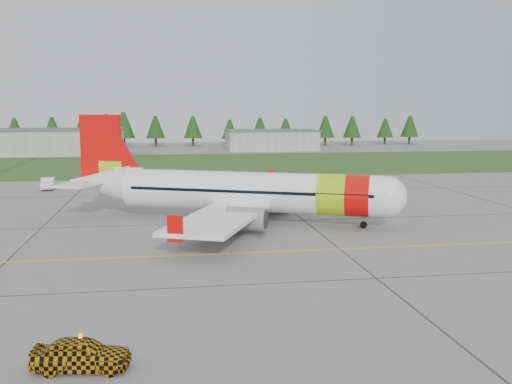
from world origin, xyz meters
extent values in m
plane|color=gray|center=(0.00, 0.00, 0.00)|extent=(320.00, 320.00, 0.00)
cylinder|color=white|center=(4.69, 19.67, 3.04)|extent=(24.92, 13.64, 3.83)
sphere|color=white|center=(16.39, 14.61, 3.04)|extent=(3.83, 3.83, 3.83)
cone|color=white|center=(-10.17, 26.10, 3.38)|extent=(7.82, 6.24, 3.83)
cube|color=black|center=(16.66, 14.49, 3.38)|extent=(2.45, 2.96, 0.55)
cylinder|color=#A3DD10|center=(11.89, 16.56, 3.04)|extent=(3.89, 4.60, 3.91)
cylinder|color=red|center=(14.05, 15.62, 3.04)|extent=(3.53, 4.44, 3.91)
cube|color=white|center=(4.24, 19.87, 1.96)|extent=(17.41, 30.95, 0.35)
cube|color=red|center=(9.53, 34.57, 2.50)|extent=(1.15, 0.63, 1.96)
cube|color=red|center=(-2.86, 5.94, 2.50)|extent=(1.15, 0.63, 1.96)
cylinder|color=gray|center=(7.73, 24.23, 1.42)|extent=(4.06, 3.29, 2.06)
cylinder|color=gray|center=(3.44, 14.33, 1.42)|extent=(4.06, 3.29, 2.06)
cube|color=red|center=(-9.99, 26.02, 6.67)|extent=(4.28, 2.12, 7.45)
cube|color=#A3DD10|center=(-9.00, 25.59, 4.51)|extent=(2.50, 1.39, 2.35)
cube|color=white|center=(-10.62, 26.29, 3.63)|extent=(7.36, 11.60, 0.22)
cylinder|color=slate|center=(14.59, 15.39, 0.69)|extent=(0.18, 0.18, 1.37)
cylinder|color=black|center=(14.59, 15.39, 0.33)|extent=(0.72, 0.52, 0.67)
cylinder|color=slate|center=(4.43, 22.78, 0.93)|extent=(0.22, 0.22, 1.86)
cylinder|color=black|center=(4.07, 22.93, 0.51)|extent=(1.11, 0.81, 1.02)
cylinder|color=slate|center=(2.24, 17.74, 0.93)|extent=(0.22, 0.22, 1.86)
cylinder|color=black|center=(1.88, 17.89, 0.51)|extent=(1.11, 0.81, 1.02)
imported|color=orange|center=(-7.12, -10.60, 2.06)|extent=(1.61, 1.83, 4.12)
imported|color=white|center=(-19.62, 47.39, 2.43)|extent=(1.88, 1.79, 4.86)
cube|color=#30561E|center=(0.00, 82.00, 0.01)|extent=(320.00, 50.00, 0.03)
cube|color=gold|center=(0.00, 8.00, 0.01)|extent=(120.00, 0.25, 0.02)
cube|color=#A8A8A3|center=(-30.00, 110.00, 3.00)|extent=(32.00, 14.00, 6.00)
cube|color=#A8A8A3|center=(25.00, 118.00, 2.60)|extent=(24.00, 12.00, 5.20)
camera|label=1|loc=(-3.40, -34.26, 10.90)|focal=40.00mm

